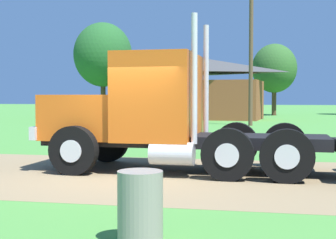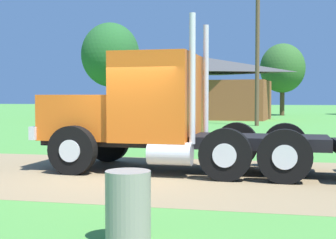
% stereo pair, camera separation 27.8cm
% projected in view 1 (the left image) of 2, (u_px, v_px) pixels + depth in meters
% --- Properties ---
extents(ground_plane, '(200.00, 200.00, 0.00)m').
position_uv_depth(ground_plane, '(128.00, 175.00, 11.29)').
color(ground_plane, '#4B8E3B').
extents(dirt_track, '(120.00, 6.27, 0.01)m').
position_uv_depth(dirt_track, '(128.00, 175.00, 11.29)').
color(dirt_track, '#8C7653').
rests_on(dirt_track, ground_plane).
extents(truck_foreground_white, '(7.05, 2.85, 3.69)m').
position_uv_depth(truck_foreground_white, '(151.00, 115.00, 11.99)').
color(truck_foreground_white, black).
rests_on(truck_foreground_white, ground_plane).
extents(steel_barrel, '(0.57, 0.57, 0.91)m').
position_uv_depth(steel_barrel, '(140.00, 208.00, 5.95)').
color(steel_barrel, gray).
rests_on(steel_barrel, ground_plane).
extents(shed_building, '(10.57, 6.41, 5.00)m').
position_uv_depth(shed_building, '(201.00, 89.00, 39.64)').
color(shed_building, brown).
rests_on(shed_building, ground_plane).
extents(utility_pole_far, '(0.42, 2.20, 9.28)m').
position_uv_depth(utility_pole_far, '(251.00, 48.00, 30.20)').
color(utility_pole_far, brown).
rests_on(utility_pole_far, ground_plane).
extents(tree_left, '(5.13, 5.13, 8.36)m').
position_uv_depth(tree_left, '(103.00, 55.00, 42.47)').
color(tree_left, '#513823').
rests_on(tree_left, ground_plane).
extents(tree_mid, '(4.34, 4.34, 7.00)m').
position_uv_depth(tree_mid, '(274.00, 68.00, 47.08)').
color(tree_mid, '#513823').
rests_on(tree_mid, ground_plane).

